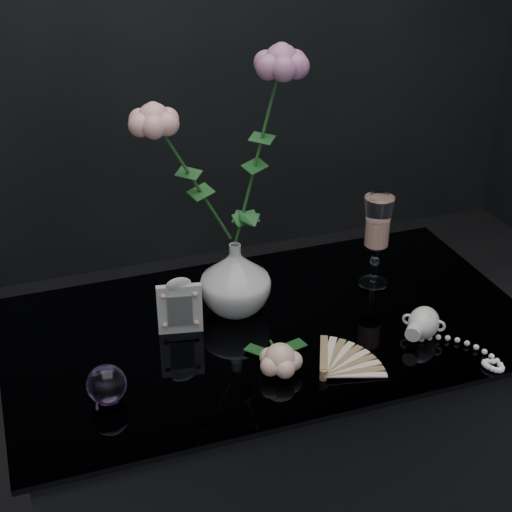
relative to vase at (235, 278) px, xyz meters
name	(u,v)px	position (x,y,z in m)	size (l,w,h in m)	color
table	(268,467)	(0.05, -0.08, -0.46)	(1.05, 0.58, 0.76)	black
vase	(235,278)	(0.00, 0.00, 0.00)	(0.15, 0.15, 0.15)	silver
wine_glass	(376,242)	(0.32, 0.00, 0.03)	(0.06, 0.06, 0.21)	white
picture_frame	(180,305)	(-0.13, -0.04, -0.01)	(0.09, 0.07, 0.12)	silver
paperweight	(107,384)	(-0.30, -0.21, -0.04)	(0.07, 0.07, 0.07)	#BE87DC
paper_fan	(324,374)	(0.08, -0.28, -0.06)	(0.24, 0.18, 0.02)	#FFF8CB
loose_rose	(280,359)	(0.01, -0.23, -0.05)	(0.14, 0.18, 0.06)	#FBB8A2
pearl_jar	(424,321)	(0.32, -0.21, -0.04)	(0.21, 0.22, 0.06)	silver
roses	(229,150)	(-0.01, 0.00, 0.28)	(0.33, 0.12, 0.44)	#FFAAA2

